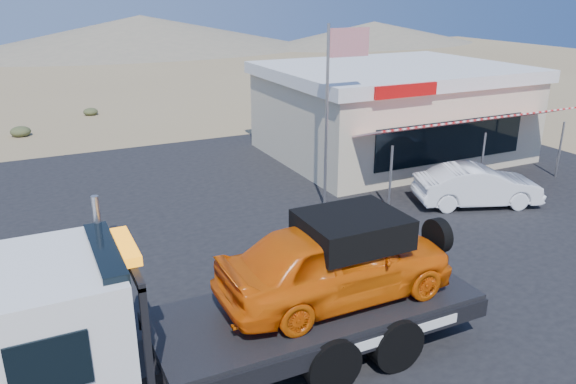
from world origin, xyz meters
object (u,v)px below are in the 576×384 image
object	(u,v)px
tow_truck	(233,296)
white_sedan	(477,186)
flagpole	(333,96)
jerky_store	(391,110)

from	to	relation	value
tow_truck	white_sedan	distance (m)	11.71
white_sedan	flagpole	world-z (taller)	flagpole
jerky_store	flagpole	xyz separation A→B (m)	(-5.57, -4.47, 1.77)
tow_truck	flagpole	xyz separation A→B (m)	(6.13, 7.02, 2.07)
tow_truck	jerky_store	distance (m)	16.41
flagpole	tow_truck	bearing A→B (deg)	-131.13
tow_truck	jerky_store	xyz separation A→B (m)	(11.70, 11.50, 0.30)
flagpole	jerky_store	bearing A→B (deg)	38.79
white_sedan	jerky_store	distance (m)	6.86
jerky_store	tow_truck	bearing A→B (deg)	-135.50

